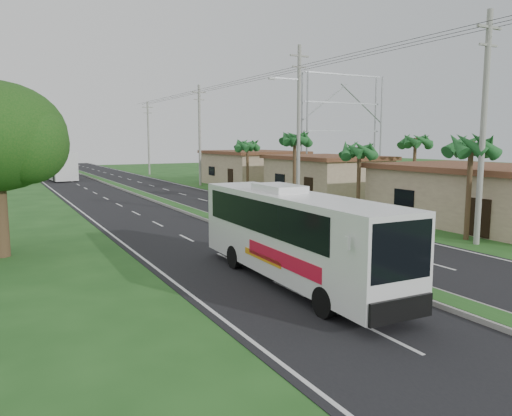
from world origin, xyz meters
name	(u,v)px	position (x,y,z in m)	size (l,w,h in m)	color
ground	(369,276)	(0.00, 0.00, 0.00)	(180.00, 180.00, 0.00)	#214E1C
road_asphalt	(184,210)	(0.00, 20.00, 0.01)	(14.00, 160.00, 0.02)	black
median_strip	(184,209)	(0.00, 20.00, 0.10)	(1.20, 160.00, 0.18)	gray
lane_edge_left	(88,217)	(-6.70, 20.00, 0.00)	(0.12, 160.00, 0.01)	silver
lane_edge_right	(265,204)	(6.70, 20.00, 0.00)	(0.12, 160.00, 0.01)	silver
shop_near	(482,194)	(14.00, 6.00, 1.78)	(8.60, 12.60, 3.52)	tan
shop_mid	(326,176)	(14.00, 22.00, 1.86)	(7.60, 10.60, 3.67)	tan
shop_far	(252,168)	(14.00, 36.00, 1.93)	(8.60, 11.60, 3.82)	tan
palm_verge_a	(471,146)	(9.00, 3.00, 4.74)	(2.40, 2.40, 5.45)	#473321
palm_verge_b	(359,150)	(9.40, 12.00, 4.36)	(2.40, 2.40, 5.05)	#473321
palm_verge_c	(295,139)	(8.80, 19.00, 5.12)	(2.40, 2.40, 5.85)	#473321
palm_verge_d	(247,145)	(9.30, 28.00, 4.55)	(2.40, 2.40, 5.25)	#473321
palm_behind_shop	(415,141)	(17.50, 15.00, 4.93)	(2.40, 2.40, 5.65)	#473321
utility_pole_a	(483,127)	(8.50, 2.00, 5.67)	(1.60, 0.28, 11.00)	gray
utility_pole_b	(298,124)	(8.47, 18.00, 6.26)	(3.20, 0.28, 12.00)	gray
utility_pole_c	(200,134)	(8.50, 38.00, 5.67)	(1.60, 0.28, 11.00)	gray
utility_pole_d	(148,137)	(8.50, 58.00, 5.42)	(1.60, 0.28, 10.50)	gray
billboard_lattice	(343,123)	(22.00, 30.00, 6.82)	(10.18, 1.18, 12.07)	gray
coach_bus_main	(293,231)	(-3.00, 0.56, 1.89)	(2.47, 10.68, 3.43)	white
coach_bus_far	(56,164)	(-4.64, 54.72, 2.00)	(3.60, 12.31, 3.53)	silver
motorcyclist	(246,212)	(0.98, 11.97, 0.81)	(1.82, 0.96, 2.27)	black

